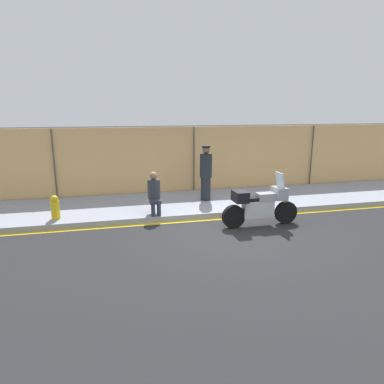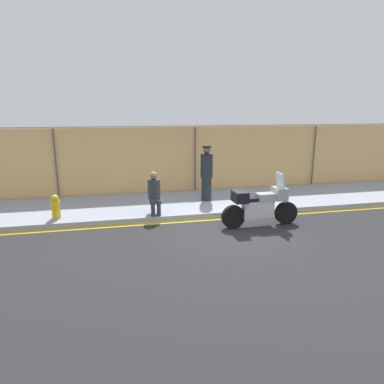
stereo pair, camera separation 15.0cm
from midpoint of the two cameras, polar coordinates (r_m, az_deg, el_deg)
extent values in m
plane|color=#262628|center=(9.25, 7.10, -6.82)|extent=(120.00, 120.00, 0.00)
cube|color=#8E93A3|center=(11.82, 2.54, -1.75)|extent=(37.04, 3.07, 0.16)
cube|color=gold|center=(10.35, 4.85, -4.51)|extent=(37.04, 0.18, 0.01)
cube|color=#E5B26B|center=(13.11, 0.76, 5.21)|extent=(35.19, 0.08, 2.59)
cylinder|color=#4C4C51|center=(12.84, -21.41, 4.08)|extent=(0.05, 0.05, 2.59)
cylinder|color=#4C4C51|center=(13.01, 0.86, 5.15)|extent=(0.05, 0.05, 2.59)
cylinder|color=#4C4C51|center=(14.96, 19.88, 5.45)|extent=(0.05, 0.05, 2.59)
cylinder|color=black|center=(10.20, 15.79, -3.35)|extent=(0.66, 0.16, 0.66)
cylinder|color=black|center=(9.53, 7.34, -4.13)|extent=(0.66, 0.16, 0.66)
cube|color=silver|center=(9.75, 11.33, -2.79)|extent=(0.89, 0.30, 0.48)
cube|color=#999EA3|center=(9.76, 12.62, -0.82)|extent=(0.53, 0.32, 0.22)
cube|color=black|center=(9.64, 10.90, -1.17)|extent=(0.61, 0.29, 0.10)
cube|color=#999EA3|center=(9.93, 14.80, -0.22)|extent=(0.33, 0.48, 0.34)
cube|color=silver|center=(9.85, 14.94, 1.92)|extent=(0.11, 0.42, 0.42)
cube|color=black|center=(9.44, 8.44, -0.76)|extent=(0.37, 0.51, 0.30)
cylinder|color=#1E2328|center=(11.72, 2.78, 0.55)|extent=(0.34, 0.34, 0.80)
cylinder|color=#1E2328|center=(11.56, 2.82, 4.43)|extent=(0.41, 0.41, 0.80)
sphere|color=brown|center=(11.49, 2.85, 7.03)|extent=(0.25, 0.25, 0.25)
cylinder|color=black|center=(11.48, 2.86, 7.56)|extent=(0.29, 0.29, 0.06)
cylinder|color=#2D3342|center=(10.05, -6.09, -2.94)|extent=(0.12, 0.12, 0.40)
cylinder|color=#2D3342|center=(10.06, -5.12, -2.88)|extent=(0.12, 0.12, 0.40)
cube|color=#2D3342|center=(10.19, -5.77, -1.52)|extent=(0.32, 0.40, 0.10)
cylinder|color=#2D3338|center=(10.30, -5.94, 0.55)|extent=(0.38, 0.38, 0.57)
sphere|color=#A37556|center=(10.22, -6.00, 2.74)|extent=(0.23, 0.23, 0.23)
cylinder|color=gold|center=(10.53, -21.36, -2.72)|extent=(0.24, 0.24, 0.51)
sphere|color=gold|center=(10.45, -21.51, -1.02)|extent=(0.22, 0.22, 0.22)
cylinder|color=gold|center=(10.40, -21.48, -2.79)|extent=(0.08, 0.10, 0.08)
camera|label=1|loc=(0.08, -89.58, 0.10)|focal=32.00mm
camera|label=2|loc=(0.08, 90.42, -0.10)|focal=32.00mm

